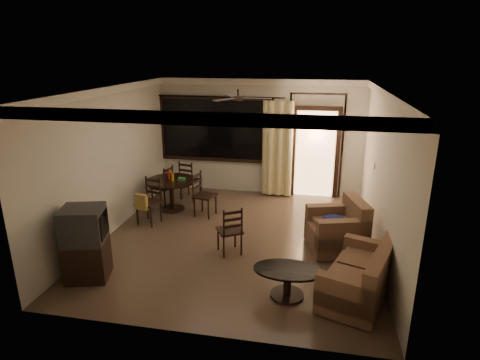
% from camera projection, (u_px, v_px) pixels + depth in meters
% --- Properties ---
extents(ground, '(5.50, 5.50, 0.00)m').
position_uv_depth(ground, '(238.00, 239.00, 7.64)').
color(ground, '#7F6651').
rests_on(ground, ground).
extents(room_shell, '(5.50, 6.70, 5.50)m').
position_uv_depth(room_shell, '(281.00, 128.00, 8.63)').
color(room_shell, beige).
rests_on(room_shell, ground).
extents(dining_table, '(1.11, 1.11, 0.92)m').
position_uv_depth(dining_table, '(172.00, 186.00, 8.91)').
color(dining_table, black).
rests_on(dining_table, ground).
extents(dining_chair_west, '(0.51, 0.51, 0.95)m').
position_uv_depth(dining_chair_west, '(163.00, 194.00, 9.23)').
color(dining_chair_west, black).
rests_on(dining_chair_west, ground).
extents(dining_chair_east, '(0.51, 0.51, 0.95)m').
position_uv_depth(dining_chair_east, '(205.00, 203.00, 8.67)').
color(dining_chair_east, black).
rests_on(dining_chair_east, ground).
extents(dining_chair_south, '(0.51, 0.55, 0.95)m').
position_uv_depth(dining_chair_south, '(149.00, 210.00, 8.25)').
color(dining_chair_south, black).
rests_on(dining_chair_south, ground).
extents(dining_chair_north, '(0.51, 0.51, 0.95)m').
position_uv_depth(dining_chair_north, '(190.00, 187.00, 9.68)').
color(dining_chair_north, black).
rests_on(dining_chair_north, ground).
extents(tv_cabinet, '(0.74, 0.70, 1.18)m').
position_uv_depth(tv_cabinet, '(86.00, 243.00, 6.17)').
color(tv_cabinet, black).
rests_on(tv_cabinet, ground).
extents(sofa, '(1.23, 1.65, 0.79)m').
position_uv_depth(sofa, '(362.00, 278.00, 5.74)').
color(sofa, '#493022').
rests_on(sofa, ground).
extents(armchair, '(1.13, 1.13, 0.92)m').
position_uv_depth(armchair, '(339.00, 230.00, 7.14)').
color(armchair, '#493022').
rests_on(armchair, ground).
extents(coffee_table, '(1.00, 0.60, 0.44)m').
position_uv_depth(coffee_table, '(288.00, 278.00, 5.78)').
color(coffee_table, black).
rests_on(coffee_table, ground).
extents(side_chair, '(0.55, 0.55, 0.90)m').
position_uv_depth(side_chair, '(230.00, 239.00, 7.04)').
color(side_chair, black).
rests_on(side_chair, ground).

